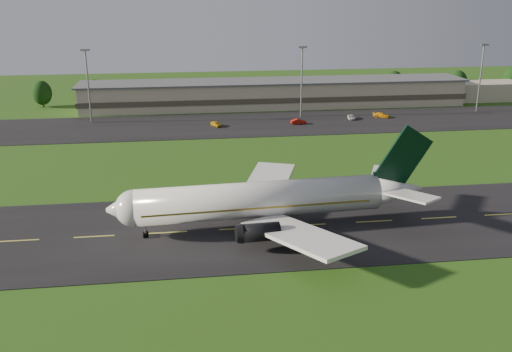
{
  "coord_description": "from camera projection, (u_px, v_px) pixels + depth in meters",
  "views": [
    {
      "loc": [
        -30.37,
        -81.61,
        35.71
      ],
      "look_at": [
        -18.14,
        8.0,
        6.0
      ],
      "focal_mm": 40.0,
      "sensor_mm": 36.0,
      "label": 1
    }
  ],
  "objects": [
    {
      "name": "service_vehicle_d",
      "position": [
        382.0,
        115.0,
        166.02
      ],
      "size": [
        5.22,
        4.19,
        1.42
      ],
      "primitive_type": "imported",
      "rotation": [
        0.0,
        0.0,
        1.04
      ],
      "color": "#F09F0E",
      "rests_on": "apron"
    },
    {
      "name": "taxiway",
      "position": [
        374.0,
        222.0,
        91.85
      ],
      "size": [
        220.0,
        30.0,
        0.1
      ],
      "primitive_type": "cube",
      "color": "black",
      "rests_on": "ground"
    },
    {
      "name": "light_mast_east",
      "position": [
        481.0,
        70.0,
        170.9
      ],
      "size": [
        2.4,
        1.2,
        20.35
      ],
      "color": "gray",
      "rests_on": "ground"
    },
    {
      "name": "light_mast_centre",
      "position": [
        302.0,
        73.0,
        163.84
      ],
      "size": [
        2.4,
        1.2,
        20.35
      ],
      "color": "gray",
      "rests_on": "ground"
    },
    {
      "name": "tree_line",
      "position": [
        376.0,
        84.0,
        194.96
      ],
      "size": [
        195.89,
        9.44,
        9.92
      ],
      "color": "black",
      "rests_on": "ground"
    },
    {
      "name": "service_vehicle_b",
      "position": [
        299.0,
        122.0,
        157.82
      ],
      "size": [
        4.4,
        1.81,
        1.42
      ],
      "primitive_type": "imported",
      "rotation": [
        0.0,
        0.0,
        1.64
      ],
      "color": "#97120A",
      "rests_on": "apron"
    },
    {
      "name": "service_vehicle_a",
      "position": [
        216.0,
        124.0,
        155.12
      ],
      "size": [
        3.27,
        4.36,
        1.38
      ],
      "primitive_type": "imported",
      "rotation": [
        0.0,
        0.0,
        0.46
      ],
      "color": "#C0900B",
      "rests_on": "apron"
    },
    {
      "name": "light_mast_west",
      "position": [
        87.0,
        77.0,
        156.13
      ],
      "size": [
        2.4,
        1.2,
        20.35
      ],
      "color": "gray",
      "rests_on": "ground"
    },
    {
      "name": "terminal",
      "position": [
        295.0,
        93.0,
        181.98
      ],
      "size": [
        145.0,
        16.0,
        8.4
      ],
      "color": "tan",
      "rests_on": "ground"
    },
    {
      "name": "airliner",
      "position": [
        265.0,
        200.0,
        88.16
      ],
      "size": [
        51.3,
        42.11,
        15.57
      ],
      "rotation": [
        0.0,
        0.0,
        0.06
      ],
      "color": "white",
      "rests_on": "ground"
    },
    {
      "name": "apron",
      "position": [
        289.0,
        123.0,
        159.63
      ],
      "size": [
        260.0,
        30.0,
        0.1
      ],
      "primitive_type": "cube",
      "color": "black",
      "rests_on": "ground"
    },
    {
      "name": "ground",
      "position": [
        374.0,
        222.0,
        91.87
      ],
      "size": [
        360.0,
        360.0,
        0.0
      ],
      "primitive_type": "plane",
      "color": "#294D13",
      "rests_on": "ground"
    },
    {
      "name": "service_vehicle_c",
      "position": [
        351.0,
        117.0,
        163.83
      ],
      "size": [
        2.71,
        4.55,
        1.19
      ],
      "primitive_type": "imported",
      "rotation": [
        0.0,
        0.0,
        -0.18
      ],
      "color": "silver",
      "rests_on": "apron"
    }
  ]
}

